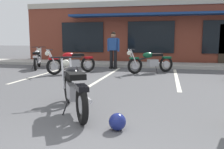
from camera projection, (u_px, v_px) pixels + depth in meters
ground_plane at (125, 98)px, 5.59m from camera, size 80.00×80.00×0.00m
sidewalk_kerb at (148, 65)px, 12.27m from camera, size 22.00×1.80×0.14m
brick_storefront_building at (154, 33)px, 16.05m from camera, size 14.65×6.83×3.42m
painted_stall_lines at (141, 77)px, 8.81m from camera, size 7.64×4.80×0.01m
motorcycle_foreground_classic at (74, 87)px, 4.52m from camera, size 1.34×1.87×0.98m
motorcycle_black_cruiser at (37, 59)px, 11.20m from camera, size 1.13×1.98×0.98m
motorcycle_silver_naked at (151, 61)px, 9.73m from camera, size 1.82×1.44×0.98m
motorcycle_blue_standard at (71, 62)px, 9.61m from camera, size 1.62×1.68×0.98m
person_in_black_shirt at (113, 48)px, 11.13m from camera, size 0.61×0.33×1.68m
helmet_on_pavement at (117, 122)px, 3.63m from camera, size 0.26×0.26×0.26m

